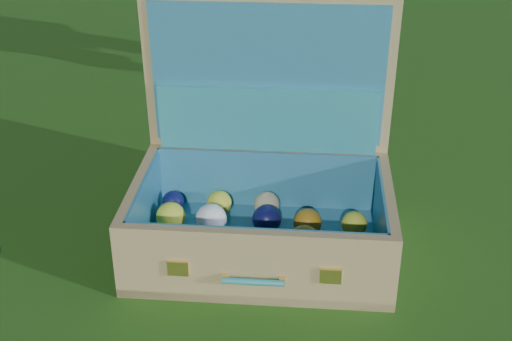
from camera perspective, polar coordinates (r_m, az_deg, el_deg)
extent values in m
plane|color=#215114|center=(1.83, 1.61, -4.17)|extent=(60.00, 60.00, 0.00)
cube|color=tan|center=(1.71, 0.42, -6.25)|extent=(0.68, 0.53, 0.02)
cube|color=tan|center=(1.51, -0.14, -7.79)|extent=(0.59, 0.16, 0.18)
cube|color=tan|center=(1.83, 0.89, -0.88)|extent=(0.59, 0.16, 0.18)
cube|color=tan|center=(1.71, -9.28, -3.52)|extent=(0.11, 0.35, 0.18)
cube|color=tan|center=(1.67, 10.37, -4.39)|extent=(0.11, 0.35, 0.18)
cube|color=teal|center=(1.70, 0.42, -5.86)|extent=(0.62, 0.48, 0.01)
cube|color=teal|center=(1.51, -0.09, -7.15)|extent=(0.54, 0.14, 0.16)
cube|color=teal|center=(1.81, 0.86, -0.79)|extent=(0.54, 0.14, 0.16)
cube|color=teal|center=(1.70, -8.85, -3.23)|extent=(0.09, 0.35, 0.16)
cube|color=teal|center=(1.67, 9.92, -4.05)|extent=(0.09, 0.35, 0.16)
cube|color=tan|center=(1.72, 1.00, 7.86)|extent=(0.60, 0.20, 0.40)
cube|color=teal|center=(1.70, 0.95, 7.59)|extent=(0.55, 0.16, 0.36)
cube|color=teal|center=(1.74, 0.92, 4.11)|extent=(0.53, 0.16, 0.17)
cube|color=#F2C659|center=(1.52, -6.27, -7.78)|extent=(0.05, 0.02, 0.03)
cube|color=#F2C659|center=(1.49, 5.99, -8.39)|extent=(0.05, 0.02, 0.03)
cylinder|color=teal|center=(1.50, -0.23, -8.91)|extent=(0.13, 0.04, 0.01)
cube|color=#F2C659|center=(1.51, -2.50, -8.60)|extent=(0.02, 0.02, 0.01)
cube|color=#F2C659|center=(1.50, 2.10, -8.84)|extent=(0.02, 0.02, 0.01)
sphere|color=#FF4715|center=(1.61, -8.25, -7.05)|extent=(0.05, 0.05, 0.05)
sphere|color=yellow|center=(1.58, -4.46, -7.37)|extent=(0.07, 0.07, 0.07)
sphere|color=red|center=(1.57, 0.18, -7.80)|extent=(0.05, 0.05, 0.05)
sphere|color=yellow|center=(1.58, 3.81, -7.28)|extent=(0.07, 0.07, 0.07)
sphere|color=#C7BD8D|center=(1.57, 8.09, -7.31)|extent=(0.09, 0.09, 0.09)
sphere|color=white|center=(1.68, -7.86, -5.26)|extent=(0.06, 0.06, 0.06)
sphere|color=#FF4715|center=(1.65, -3.60, -5.73)|extent=(0.06, 0.06, 0.06)
sphere|color=red|center=(1.64, 0.36, -6.17)|extent=(0.05, 0.05, 0.05)
sphere|color=#B37717|center=(1.63, 3.88, -5.74)|extent=(0.08, 0.08, 0.08)
sphere|color=#FF4715|center=(1.64, 8.55, -6.14)|extent=(0.06, 0.06, 0.06)
sphere|color=yellow|center=(1.74, -6.83, -3.67)|extent=(0.07, 0.07, 0.07)
sphere|color=white|center=(1.72, -3.61, -3.90)|extent=(0.08, 0.08, 0.08)
sphere|color=#0D1144|center=(1.72, 0.87, -3.92)|extent=(0.07, 0.07, 0.07)
sphere|color=#B37717|center=(1.71, 4.15, -4.17)|extent=(0.07, 0.07, 0.07)
sphere|color=yellow|center=(1.73, 7.86, -4.26)|extent=(0.06, 0.06, 0.06)
sphere|color=#0D1144|center=(1.82, -6.64, -2.48)|extent=(0.06, 0.06, 0.06)
sphere|color=yellow|center=(1.80, -2.96, -2.60)|extent=(0.06, 0.06, 0.06)
sphere|color=#C7BD8D|center=(1.79, 0.87, -2.73)|extent=(0.07, 0.07, 0.07)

